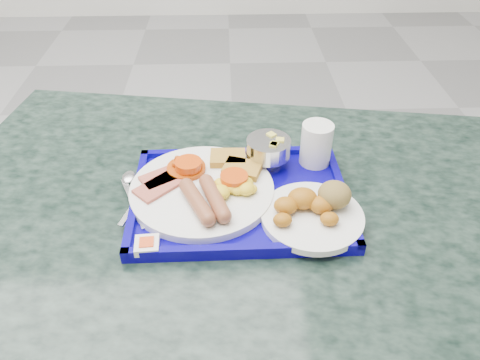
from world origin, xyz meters
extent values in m
plane|color=#9C9C9F|center=(0.00, 0.00, 0.00)|extent=(6.00, 6.00, 0.00)
cylinder|color=slate|center=(0.65, -0.36, 0.38)|extent=(0.11, 0.11, 0.69)
cube|color=black|center=(0.65, -0.36, 0.74)|extent=(1.33, 0.99, 0.04)
cube|color=#0A0285|center=(0.66, -0.35, 0.77)|extent=(0.42, 0.31, 0.01)
cube|color=#0A0285|center=(0.66, -0.21, 0.78)|extent=(0.41, 0.02, 0.01)
cube|color=#0A0285|center=(0.66, -0.50, 0.78)|extent=(0.41, 0.02, 0.01)
cube|color=#0A0285|center=(0.86, -0.35, 0.78)|extent=(0.02, 0.30, 0.01)
cube|color=#0A0285|center=(0.46, -0.36, 0.78)|extent=(0.02, 0.30, 0.01)
cylinder|color=white|center=(0.58, -0.34, 0.78)|extent=(0.28, 0.28, 0.02)
cube|color=#B85849|center=(0.51, -0.31, 0.79)|extent=(0.11, 0.09, 0.01)
cube|color=#B85849|center=(0.50, -0.34, 0.79)|extent=(0.10, 0.10, 0.01)
cylinder|color=#C84A08|center=(0.55, -0.29, 0.80)|extent=(0.08, 0.08, 0.01)
sphere|color=#C84A08|center=(0.56, -0.28, 0.80)|extent=(0.01, 0.01, 0.01)
sphere|color=#C84A08|center=(0.56, -0.26, 0.80)|extent=(0.01, 0.01, 0.01)
sphere|color=#C84A08|center=(0.58, -0.29, 0.80)|extent=(0.01, 0.01, 0.01)
sphere|color=#C84A08|center=(0.56, -0.28, 0.80)|extent=(0.01, 0.01, 0.01)
sphere|color=#C84A08|center=(0.55, -0.29, 0.80)|extent=(0.01, 0.01, 0.01)
sphere|color=#C84A08|center=(0.56, -0.28, 0.80)|extent=(0.01, 0.01, 0.01)
sphere|color=#C84A08|center=(0.57, -0.26, 0.80)|extent=(0.01, 0.01, 0.01)
sphere|color=#C84A08|center=(0.54, -0.29, 0.80)|extent=(0.01, 0.01, 0.01)
sphere|color=#C84A08|center=(0.55, -0.29, 0.80)|extent=(0.01, 0.01, 0.01)
sphere|color=#C84A08|center=(0.55, -0.29, 0.80)|extent=(0.01, 0.01, 0.01)
sphere|color=#C84A08|center=(0.58, -0.28, 0.80)|extent=(0.01, 0.01, 0.01)
sphere|color=#C84A08|center=(0.53, -0.26, 0.80)|extent=(0.01, 0.01, 0.01)
sphere|color=#C84A08|center=(0.56, -0.26, 0.80)|extent=(0.01, 0.01, 0.01)
sphere|color=#C84A08|center=(0.55, -0.31, 0.80)|extent=(0.01, 0.01, 0.01)
sphere|color=#C84A08|center=(0.54, -0.30, 0.80)|extent=(0.01, 0.01, 0.01)
sphere|color=#C84A08|center=(0.53, -0.28, 0.80)|extent=(0.01, 0.01, 0.01)
cube|color=#BF8A2F|center=(0.64, -0.26, 0.80)|extent=(0.07, 0.06, 0.01)
cube|color=#BF8A2F|center=(0.66, -0.30, 0.80)|extent=(0.09, 0.07, 0.01)
cylinder|color=brown|center=(0.58, -0.40, 0.81)|extent=(0.07, 0.11, 0.03)
cylinder|color=brown|center=(0.61, -0.39, 0.81)|extent=(0.06, 0.11, 0.03)
ellipsoid|color=yellow|center=(0.62, -0.37, 0.80)|extent=(0.04, 0.04, 0.02)
ellipsoid|color=yellow|center=(0.68, -0.36, 0.80)|extent=(0.02, 0.02, 0.02)
ellipsoid|color=yellow|center=(0.67, -0.34, 0.80)|extent=(0.03, 0.03, 0.02)
ellipsoid|color=yellow|center=(0.63, -0.34, 0.80)|extent=(0.03, 0.03, 0.02)
ellipsoid|color=yellow|center=(0.62, -0.34, 0.80)|extent=(0.03, 0.03, 0.02)
ellipsoid|color=yellow|center=(0.64, -0.36, 0.80)|extent=(0.03, 0.03, 0.02)
ellipsoid|color=yellow|center=(0.66, -0.35, 0.80)|extent=(0.02, 0.02, 0.02)
ellipsoid|color=yellow|center=(0.65, -0.36, 0.80)|extent=(0.03, 0.03, 0.02)
ellipsoid|color=yellow|center=(0.67, -0.36, 0.80)|extent=(0.03, 0.03, 0.02)
ellipsoid|color=yellow|center=(0.66, -0.36, 0.80)|extent=(0.02, 0.02, 0.02)
cylinder|color=#AD2E04|center=(0.56, -0.29, 0.81)|extent=(0.05, 0.05, 0.02)
cylinder|color=#AD2E04|center=(0.65, -0.34, 0.81)|extent=(0.05, 0.05, 0.02)
cylinder|color=white|center=(0.79, -0.42, 0.78)|extent=(0.19, 0.19, 0.01)
ellipsoid|color=#A86313|center=(0.81, -0.45, 0.80)|extent=(0.03, 0.03, 0.02)
ellipsoid|color=#A86313|center=(0.80, -0.42, 0.80)|extent=(0.04, 0.04, 0.03)
ellipsoid|color=#A86313|center=(0.77, -0.40, 0.81)|extent=(0.05, 0.05, 0.04)
ellipsoid|color=#A86313|center=(0.74, -0.42, 0.80)|extent=(0.04, 0.04, 0.03)
ellipsoid|color=#A86313|center=(0.73, -0.45, 0.80)|extent=(0.03, 0.03, 0.02)
ellipsoid|color=olive|center=(0.83, -0.40, 0.81)|extent=(0.06, 0.06, 0.05)
cylinder|color=#B9B9BB|center=(0.72, -0.25, 0.78)|extent=(0.06, 0.06, 0.01)
cylinder|color=#B9B9BB|center=(0.72, -0.25, 0.79)|extent=(0.02, 0.02, 0.02)
cylinder|color=#B9B9BB|center=(0.72, -0.25, 0.82)|extent=(0.09, 0.09, 0.04)
cube|color=#FDF260|center=(0.74, -0.25, 0.83)|extent=(0.02, 0.02, 0.01)
cube|color=#FDF260|center=(0.73, -0.27, 0.83)|extent=(0.02, 0.02, 0.01)
cube|color=#FDF260|center=(0.73, -0.23, 0.83)|extent=(0.02, 0.02, 0.01)
cube|color=#FDF260|center=(0.73, -0.27, 0.83)|extent=(0.02, 0.02, 0.01)
cylinder|color=white|center=(0.82, -0.24, 0.82)|extent=(0.06, 0.06, 0.09)
cylinder|color=orange|center=(0.82, -0.24, 0.86)|extent=(0.06, 0.06, 0.01)
cube|color=#B9B9BB|center=(0.46, -0.37, 0.78)|extent=(0.04, 0.12, 0.00)
ellipsoid|color=#B9B9BB|center=(0.44, -0.29, 0.78)|extent=(0.04, 0.05, 0.01)
cube|color=#B9B9BB|center=(0.46, -0.37, 0.78)|extent=(0.07, 0.15, 0.00)
cube|color=white|center=(0.50, -0.49, 0.78)|extent=(0.04, 0.04, 0.01)
cube|color=#ED491A|center=(0.50, -0.49, 0.79)|extent=(0.03, 0.03, 0.00)
camera|label=1|loc=(0.64, -1.04, 1.36)|focal=35.00mm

